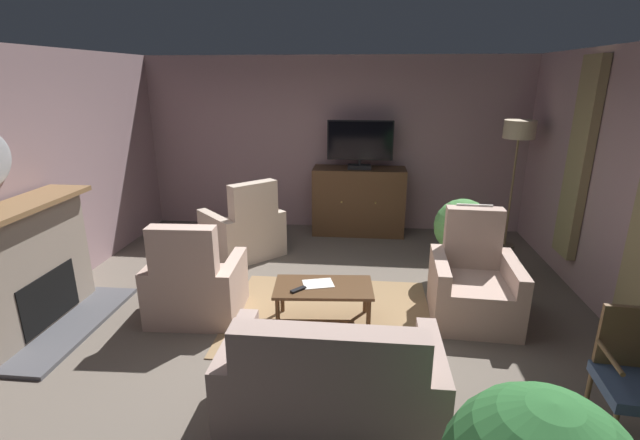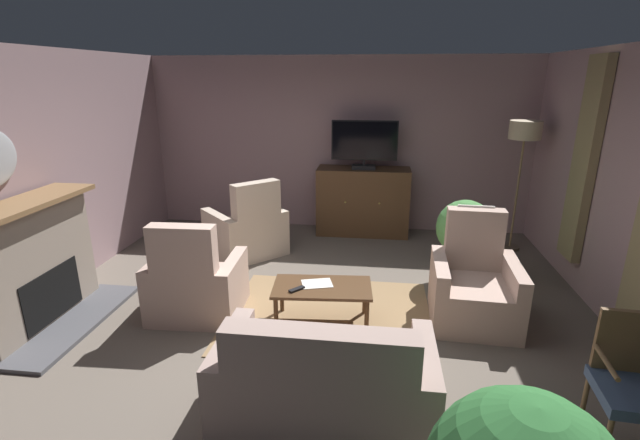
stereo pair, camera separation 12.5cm
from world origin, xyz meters
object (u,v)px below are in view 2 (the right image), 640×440
object	(u,v)px
armchair_near_window	(196,286)
floor_lamp	(524,140)
coffee_table	(322,290)
side_chair_far_end	(636,381)
sofa_floral	(325,386)
fireplace	(33,268)
folded_newspaper	(317,284)
armchair_in_far_corner	(474,288)
armchair_angled_to_table	(247,231)
tv_remote	(297,289)
television	(364,144)
potted_plant_leafy_by_curtain	(464,235)
tv_cabinet	(363,203)

from	to	relation	value
armchair_near_window	floor_lamp	xyz separation A→B (m)	(3.81, 2.43, 1.26)
coffee_table	side_chair_far_end	bearing A→B (deg)	-30.59
sofa_floral	side_chair_far_end	bearing A→B (deg)	1.55
sofa_floral	fireplace	bearing A→B (deg)	161.11
folded_newspaper	armchair_in_far_corner	world-z (taller)	armchair_in_far_corner
folded_newspaper	floor_lamp	bearing A→B (deg)	27.12
folded_newspaper	side_chair_far_end	xyz separation A→B (m)	(2.30, -1.37, 0.09)
armchair_in_far_corner	armchair_angled_to_table	size ratio (longest dim) A/B	0.89
tv_remote	armchair_angled_to_table	bearing A→B (deg)	70.99
television	coffee_table	bearing A→B (deg)	-96.02
fireplace	armchair_near_window	xyz separation A→B (m)	(1.52, 0.35, -0.27)
folded_newspaper	floor_lamp	world-z (taller)	floor_lamp
armchair_near_window	sofa_floral	bearing A→B (deg)	-42.49
folded_newspaper	sofa_floral	size ratio (longest dim) A/B	0.19
potted_plant_leafy_by_curtain	floor_lamp	distance (m)	1.83
tv_cabinet	armchair_angled_to_table	size ratio (longest dim) A/B	1.13
armchair_in_far_corner	armchair_angled_to_table	xyz separation A→B (m)	(-2.81, 1.46, -0.01)
folded_newspaper	sofa_floral	world-z (taller)	sofa_floral
coffee_table	armchair_angled_to_table	xyz separation A→B (m)	(-1.28, 1.75, -0.03)
tv_remote	armchair_in_far_corner	world-z (taller)	armchair_in_far_corner
coffee_table	folded_newspaper	size ratio (longest dim) A/B	3.40
television	side_chair_far_end	world-z (taller)	television
armchair_in_far_corner	television	bearing A→B (deg)	116.24
armchair_angled_to_table	tv_cabinet	bearing A→B (deg)	35.12
folded_newspaper	potted_plant_leafy_by_curtain	bearing A→B (deg)	19.04
armchair_angled_to_table	floor_lamp	bearing A→B (deg)	10.37
tv_remote	side_chair_far_end	distance (m)	2.76
television	sofa_floral	distance (m)	4.34
coffee_table	side_chair_far_end	distance (m)	2.61
tv_cabinet	potted_plant_leafy_by_curtain	world-z (taller)	tv_cabinet
coffee_table	potted_plant_leafy_by_curtain	size ratio (longest dim) A/B	0.98
tv_remote	floor_lamp	distance (m)	3.91
tv_remote	folded_newspaper	distance (m)	0.24
armchair_in_far_corner	armchair_angled_to_table	distance (m)	3.16
tv_cabinet	tv_remote	xyz separation A→B (m)	(-0.53, -2.98, -0.08)
tv_cabinet	armchair_in_far_corner	size ratio (longest dim) A/B	1.27
folded_newspaper	side_chair_far_end	size ratio (longest dim) A/B	0.32
television	tv_remote	distance (m)	3.15
television	armchair_in_far_corner	distance (m)	3.00
floor_lamp	folded_newspaper	bearing A→B (deg)	-136.60
armchair_angled_to_table	floor_lamp	distance (m)	4.01
fireplace	armchair_angled_to_table	world-z (taller)	fireplace
folded_newspaper	armchair_in_far_corner	distance (m)	1.61
armchair_angled_to_table	side_chair_far_end	distance (m)	4.68
floor_lamp	tv_remote	bearing A→B (deg)	-136.60
tv_cabinet	armchair_angled_to_table	xyz separation A→B (m)	(-1.57, -1.11, -0.17)
armchair_angled_to_table	side_chair_far_end	world-z (taller)	armchair_angled_to_table
armchair_angled_to_table	floor_lamp	world-z (taller)	floor_lamp
coffee_table	armchair_near_window	xyz separation A→B (m)	(-1.33, 0.01, -0.03)
coffee_table	armchair_near_window	bearing A→B (deg)	179.51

